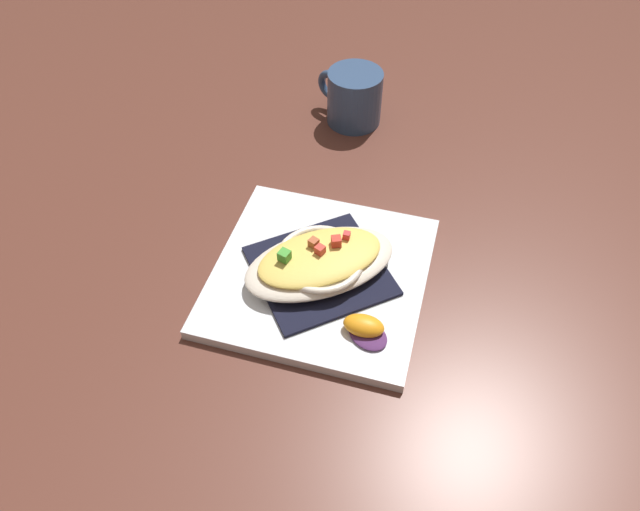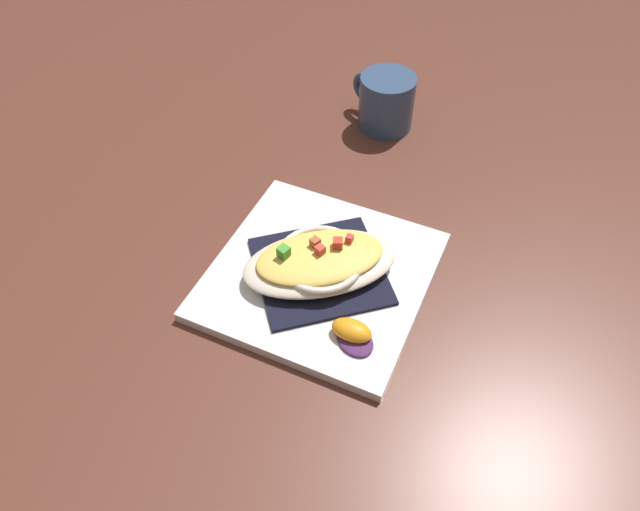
# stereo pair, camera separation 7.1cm
# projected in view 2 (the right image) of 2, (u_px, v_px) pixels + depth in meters

# --- Properties ---
(ground_plane) EXTENTS (2.60, 2.60, 0.00)m
(ground_plane) POSITION_uv_depth(u_px,v_px,m) (320.00, 279.00, 0.74)
(ground_plane) COLOR brown
(square_plate) EXTENTS (0.29, 0.29, 0.01)m
(square_plate) POSITION_uv_depth(u_px,v_px,m) (320.00, 276.00, 0.74)
(square_plate) COLOR white
(square_plate) RESTS_ON ground_plane
(folded_napkin) EXTENTS (0.20, 0.20, 0.00)m
(folded_napkin) POSITION_uv_depth(u_px,v_px,m) (320.00, 271.00, 0.73)
(folded_napkin) COLOR black
(folded_napkin) RESTS_ON square_plate
(gratin_dish) EXTENTS (0.21, 0.18, 0.04)m
(gratin_dish) POSITION_uv_depth(u_px,v_px,m) (320.00, 261.00, 0.72)
(gratin_dish) COLOR silver
(gratin_dish) RESTS_ON folded_napkin
(orange_garnish) EXTENTS (0.06, 0.06, 0.02)m
(orange_garnish) POSITION_uv_depth(u_px,v_px,m) (353.00, 333.00, 0.66)
(orange_garnish) COLOR #4F295D
(orange_garnish) RESTS_ON square_plate
(coffee_mug) EXTENTS (0.11, 0.09, 0.08)m
(coffee_mug) POSITION_uv_depth(u_px,v_px,m) (386.00, 104.00, 0.93)
(coffee_mug) COLOR #324B71
(coffee_mug) RESTS_ON ground_plane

